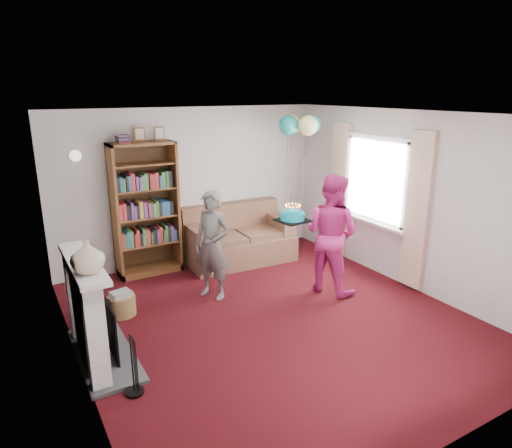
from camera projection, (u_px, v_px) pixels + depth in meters
ground at (272, 319)px, 5.71m from camera, size 5.00×5.00×0.00m
wall_back at (191, 186)px, 7.43m from camera, size 4.50×0.02×2.50m
wall_left at (69, 258)px, 4.26m from camera, size 0.02×5.00×2.50m
wall_right at (409, 201)px, 6.44m from camera, size 0.02×5.00×2.50m
ceiling at (275, 114)px, 5.00m from camera, size 4.50×5.00×0.01m
fireplace at (92, 316)px, 4.72m from camera, size 0.55×1.80×1.12m
window_bay at (375, 196)px, 6.92m from camera, size 0.14×2.02×2.20m
wall_sconce at (75, 156)px, 6.29m from camera, size 0.16×0.23×0.16m
bookcase at (145, 211)px, 6.93m from camera, size 0.96×0.42×2.24m
sofa at (237, 240)px, 7.62m from camera, size 1.74×0.92×0.92m
wicker_basket at (122, 304)px, 5.78m from camera, size 0.35×0.35×0.32m
person_striped at (212, 245)px, 6.14m from camera, size 0.58×0.65×1.49m
person_magenta at (331, 234)px, 6.32m from camera, size 0.89×0.99×1.68m
birthday_cake at (293, 216)px, 6.04m from camera, size 0.38×0.38×0.22m
balloons at (300, 125)px, 7.23m from camera, size 0.75×0.75×1.70m
mantel_vase at (87, 256)px, 4.20m from camera, size 0.41×0.41×0.32m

